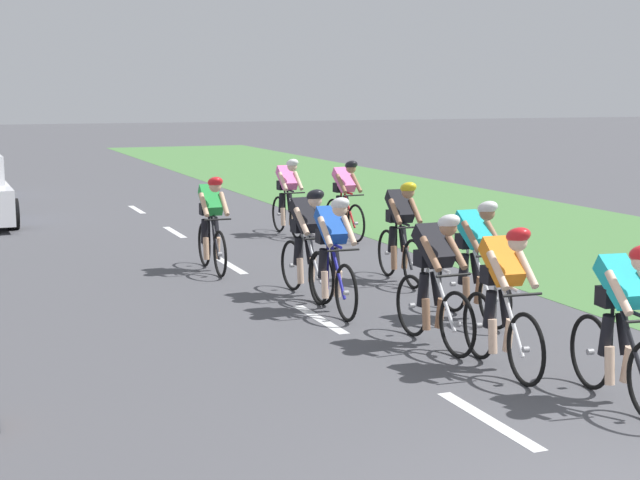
% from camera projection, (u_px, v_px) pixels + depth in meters
% --- Properties ---
extents(grass_verge, '(7.00, 60.00, 0.01)m').
position_uv_depth(grass_verge, '(486.00, 220.00, 21.26)').
color(grass_verge, '#4C7F42').
rests_on(grass_verge, ground).
extents(lane_markings_centre, '(0.14, 21.60, 0.01)m').
position_uv_depth(lane_markings_centre, '(269.00, 289.00, 13.88)').
color(lane_markings_centre, white).
rests_on(lane_markings_centre, ground).
extents(cyclist_lead, '(0.46, 1.72, 1.56)m').
position_uv_depth(cyclist_lead, '(623.00, 321.00, 8.62)').
color(cyclist_lead, black).
rests_on(cyclist_lead, ground).
extents(cyclist_second, '(0.44, 1.72, 1.56)m').
position_uv_depth(cyclist_second, '(503.00, 296.00, 9.66)').
color(cyclist_second, black).
rests_on(cyclist_second, ground).
extents(cyclist_third, '(0.42, 1.72, 1.56)m').
position_uv_depth(cyclist_third, '(435.00, 278.00, 10.62)').
color(cyclist_third, black).
rests_on(cyclist_third, ground).
extents(cyclist_fourth, '(0.42, 1.72, 1.56)m').
position_uv_depth(cyclist_fourth, '(475.00, 258.00, 11.86)').
color(cyclist_fourth, black).
rests_on(cyclist_fourth, ground).
extents(cyclist_fifth, '(0.42, 1.72, 1.56)m').
position_uv_depth(cyclist_fifth, '(332.00, 253.00, 12.24)').
color(cyclist_fifth, black).
rests_on(cyclist_fifth, ground).
extents(cyclist_sixth, '(0.44, 1.72, 1.56)m').
position_uv_depth(cyclist_sixth, '(307.00, 241.00, 13.19)').
color(cyclist_sixth, black).
rests_on(cyclist_sixth, ground).
extents(cyclist_seventh, '(0.43, 1.72, 1.56)m').
position_uv_depth(cyclist_seventh, '(401.00, 230.00, 14.22)').
color(cyclist_seventh, black).
rests_on(cyclist_seventh, ground).
extents(cyclist_eighth, '(0.42, 1.72, 1.56)m').
position_uv_depth(cyclist_eighth, '(212.00, 222.00, 15.05)').
color(cyclist_eighth, black).
rests_on(cyclist_eighth, ground).
extents(cyclist_ninth, '(0.43, 1.72, 1.56)m').
position_uv_depth(cyclist_ninth, '(345.00, 198.00, 18.41)').
color(cyclist_ninth, black).
rests_on(cyclist_ninth, ground).
extents(cyclist_tenth, '(0.42, 1.72, 1.56)m').
position_uv_depth(cyclist_tenth, '(288.00, 196.00, 18.84)').
color(cyclist_tenth, black).
rests_on(cyclist_tenth, ground).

